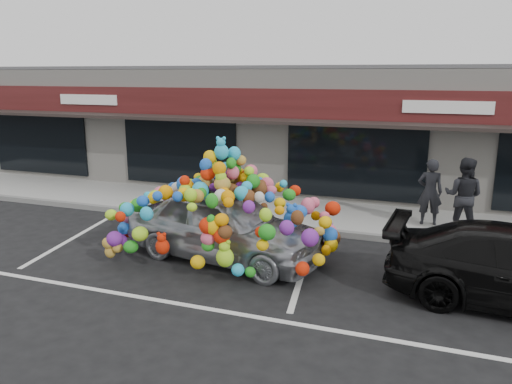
% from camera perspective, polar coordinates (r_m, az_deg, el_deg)
% --- Properties ---
extents(ground, '(90.00, 90.00, 0.00)m').
position_cam_1_polar(ground, '(11.71, -8.24, -7.06)').
color(ground, black).
rests_on(ground, ground).
extents(shop_building, '(24.00, 7.20, 4.31)m').
position_cam_1_polar(shop_building, '(18.93, 3.65, 7.63)').
color(shop_building, beige).
rests_on(shop_building, ground).
extents(sidewalk, '(26.00, 3.00, 0.15)m').
position_cam_1_polar(sidewalk, '(15.15, -1.18, -1.86)').
color(sidewalk, '#9C9D97').
rests_on(sidewalk, ground).
extents(kerb, '(26.00, 0.18, 0.16)m').
position_cam_1_polar(kerb, '(13.82, -3.40, -3.40)').
color(kerb, slate).
rests_on(kerb, ground).
extents(parking_stripe_left, '(0.73, 4.37, 0.01)m').
position_cam_1_polar(parking_stripe_left, '(13.59, -19.90, -4.81)').
color(parking_stripe_left, silver).
rests_on(parking_stripe_left, ground).
extents(parking_stripe_mid, '(0.73, 4.37, 0.01)m').
position_cam_1_polar(parking_stripe_mid, '(10.93, 5.51, -8.49)').
color(parking_stripe_mid, silver).
rests_on(parking_stripe_mid, ground).
extents(lane_line, '(14.00, 0.12, 0.01)m').
position_cam_1_polar(lane_line, '(9.00, -3.68, -13.47)').
color(lane_line, silver).
rests_on(lane_line, ground).
extents(toy_car, '(3.30, 5.17, 2.84)m').
position_cam_1_polar(toy_car, '(11.07, -3.64, -2.89)').
color(toy_car, '#A8ADB3').
rests_on(toy_car, ground).
extents(pedestrian_a, '(0.68, 0.48, 1.76)m').
position_cam_1_polar(pedestrian_a, '(13.87, 19.26, 0.01)').
color(pedestrian_a, black).
rests_on(pedestrian_a, sidewalk).
extents(pedestrian_b, '(1.08, 0.93, 1.92)m').
position_cam_1_polar(pedestrian_b, '(13.37, 22.62, -0.41)').
color(pedestrian_b, black).
rests_on(pedestrian_b, sidewalk).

